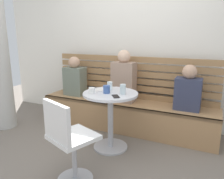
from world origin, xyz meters
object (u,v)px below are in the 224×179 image
at_px(plate_small, 99,90).
at_px(person_child_middle, 75,78).
at_px(cup_glass_tall, 123,89).
at_px(cafe_table, 110,110).
at_px(booth_bench, 125,115).
at_px(white_chair, 68,139).
at_px(person_child_left, 188,90).
at_px(cup_mug_blue, 107,89).
at_px(cup_ceramic_white, 92,91).
at_px(phone_on_table, 116,96).
at_px(cup_water_clear, 110,86).
at_px(person_adult, 124,79).

bearing_deg(plate_small, person_child_middle, 142.85).
bearing_deg(cup_glass_tall, cafe_table, -178.82).
relative_size(booth_bench, white_chair, 3.18).
distance_m(cafe_table, person_child_middle, 1.20).
distance_m(white_chair, person_child_left, 1.74).
distance_m(white_chair, person_child_middle, 1.75).
relative_size(cup_mug_blue, cup_ceramic_white, 1.19).
xyz_separation_m(white_chair, cup_mug_blue, (0.03, 0.77, 0.32)).
bearing_deg(person_child_middle, cafe_table, -33.84).
bearing_deg(cafe_table, cup_mug_blue, -127.25).
distance_m(cup_glass_tall, phone_on_table, 0.16).
relative_size(cup_water_clear, cup_glass_tall, 0.92).
height_order(person_adult, person_child_left, person_adult).
relative_size(white_chair, phone_on_table, 6.07).
relative_size(booth_bench, person_child_left, 4.39).
bearing_deg(cup_mug_blue, white_chair, -92.06).
bearing_deg(booth_bench, cup_ceramic_white, -98.65).
xyz_separation_m(plate_small, phone_on_table, (0.32, -0.19, -0.00)).
height_order(cup_mug_blue, cup_glass_tall, cup_glass_tall).
bearing_deg(booth_bench, plate_small, -100.70).
xyz_separation_m(white_chair, plate_small, (-0.12, 0.86, 0.28)).
distance_m(booth_bench, plate_small, 0.81).
bearing_deg(person_adult, person_child_left, 0.74).
xyz_separation_m(cup_ceramic_white, phone_on_table, (0.32, -0.01, -0.03)).
relative_size(person_child_left, cup_glass_tall, 5.12).
xyz_separation_m(person_adult, cup_ceramic_white, (-0.10, -0.78, -0.02)).
xyz_separation_m(cup_mug_blue, cup_ceramic_white, (-0.16, -0.09, -0.01)).
height_order(person_child_middle, phone_on_table, person_child_middle).
relative_size(white_chair, plate_small, 5.00).
bearing_deg(person_child_middle, cup_water_clear, -30.77).
xyz_separation_m(cafe_table, white_chair, (-0.06, -0.81, -0.05)).
relative_size(white_chair, cup_ceramic_white, 10.63).
bearing_deg(plate_small, cafe_table, -16.22).
bearing_deg(cup_ceramic_white, cafe_table, 33.99).
height_order(cup_water_clear, plate_small, cup_water_clear).
height_order(booth_bench, cafe_table, cafe_table).
height_order(person_child_left, cup_water_clear, person_child_left).
xyz_separation_m(cup_ceramic_white, cup_glass_tall, (0.35, 0.13, 0.03)).
height_order(person_adult, cup_water_clear, person_adult).
bearing_deg(cup_ceramic_white, cup_mug_blue, 28.56).
bearing_deg(plate_small, cup_ceramic_white, -91.64).
relative_size(plate_small, phone_on_table, 1.21).
bearing_deg(cafe_table, person_child_left, 38.49).
bearing_deg(cup_mug_blue, person_child_middle, 143.61).
bearing_deg(cup_glass_tall, person_child_middle, 150.24).
xyz_separation_m(cup_water_clear, phone_on_table, (0.20, -0.25, -0.05)).
bearing_deg(cup_mug_blue, person_child_left, 39.15).
height_order(booth_bench, person_adult, person_adult).
distance_m(white_chair, cup_glass_tall, 0.91).
bearing_deg(cup_ceramic_white, person_child_middle, 135.27).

